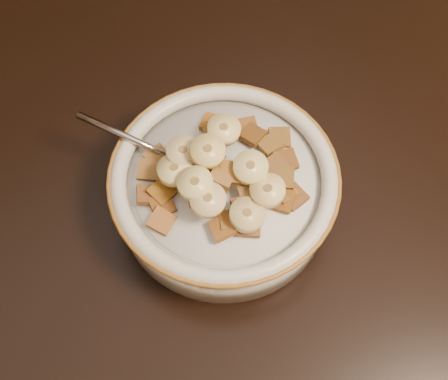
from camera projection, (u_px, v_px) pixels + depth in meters
floor at (223, 279)px, 1.36m from camera, size 4.00×4.50×0.10m
table at (222, 62)px, 0.67m from camera, size 1.43×0.95×0.04m
cereal_bowl at (224, 193)px, 0.54m from camera, size 0.20×0.20×0.05m
milk at (224, 180)px, 0.52m from camera, size 0.17×0.17×0.00m
spoon at (192, 166)px, 0.52m from camera, size 0.06×0.06×0.01m
cereal_square_0 at (211, 159)px, 0.50m from camera, size 0.03×0.03×0.01m
cereal_square_1 at (148, 195)px, 0.50m from camera, size 0.03×0.03×0.01m
cereal_square_2 at (223, 228)px, 0.48m from camera, size 0.02×0.02×0.01m
cereal_square_3 at (162, 192)px, 0.50m from camera, size 0.02×0.03×0.01m
cereal_square_4 at (247, 210)px, 0.49m from camera, size 0.02×0.02×0.01m
cereal_square_5 at (222, 177)px, 0.49m from camera, size 0.03×0.03×0.01m
cereal_square_6 at (157, 157)px, 0.52m from camera, size 0.02×0.02×0.01m
cereal_square_7 at (212, 123)px, 0.54m from camera, size 0.03×0.03×0.01m
cereal_square_8 at (247, 127)px, 0.54m from camera, size 0.03×0.03×0.01m
cereal_square_9 at (253, 135)px, 0.53m from camera, size 0.03×0.03×0.01m
cereal_square_10 at (211, 189)px, 0.49m from camera, size 0.02×0.02×0.01m
cereal_square_11 at (162, 205)px, 0.50m from camera, size 0.02×0.02×0.01m
cereal_square_12 at (161, 221)px, 0.49m from camera, size 0.03×0.03×0.01m
cereal_square_13 at (286, 160)px, 0.51m from camera, size 0.03×0.03×0.01m
cereal_square_14 at (280, 138)px, 0.53m from camera, size 0.03×0.03×0.01m
cereal_square_15 at (206, 157)px, 0.51m from camera, size 0.03×0.03×0.01m
cereal_square_16 at (271, 145)px, 0.52m from camera, size 0.02×0.02×0.01m
cereal_square_17 at (232, 221)px, 0.48m from camera, size 0.03×0.03×0.01m
cereal_square_18 at (231, 172)px, 0.49m from camera, size 0.03×0.03×0.01m
cereal_square_19 at (251, 193)px, 0.49m from camera, size 0.03×0.03×0.01m
cereal_square_20 at (149, 170)px, 0.51m from camera, size 0.03×0.03×0.01m
cereal_square_21 at (217, 135)px, 0.52m from camera, size 0.02×0.02×0.01m
cereal_square_22 at (275, 167)px, 0.51m from camera, size 0.02×0.02×0.01m
cereal_square_23 at (185, 159)px, 0.51m from camera, size 0.03×0.03×0.01m
cereal_square_24 at (283, 179)px, 0.50m from camera, size 0.03×0.03×0.01m
cereal_square_25 at (294, 197)px, 0.50m from camera, size 0.02×0.02×0.01m
cereal_square_26 at (200, 196)px, 0.49m from camera, size 0.03×0.03×0.01m
cereal_square_27 at (284, 193)px, 0.50m from camera, size 0.02×0.02×0.01m
cereal_square_28 at (282, 201)px, 0.50m from camera, size 0.03×0.03×0.01m
cereal_square_29 at (244, 207)px, 0.49m from camera, size 0.02×0.02×0.01m
cereal_square_30 at (249, 225)px, 0.48m from camera, size 0.03×0.03×0.01m
banana_slice_0 at (247, 215)px, 0.48m from camera, size 0.04×0.04×0.01m
banana_slice_1 at (183, 152)px, 0.50m from camera, size 0.03×0.03×0.01m
banana_slice_2 at (195, 184)px, 0.48m from camera, size 0.04×0.04×0.01m
banana_slice_3 at (250, 168)px, 0.49m from camera, size 0.04×0.04×0.02m
banana_slice_4 at (268, 191)px, 0.48m from camera, size 0.04×0.04×0.01m
banana_slice_5 at (208, 200)px, 0.47m from camera, size 0.04×0.04×0.01m
banana_slice_6 at (224, 130)px, 0.51m from camera, size 0.04×0.04×0.01m
banana_slice_7 at (175, 170)px, 0.49m from camera, size 0.03×0.03×0.01m
banana_slice_8 at (208, 151)px, 0.49m from camera, size 0.04×0.04×0.01m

